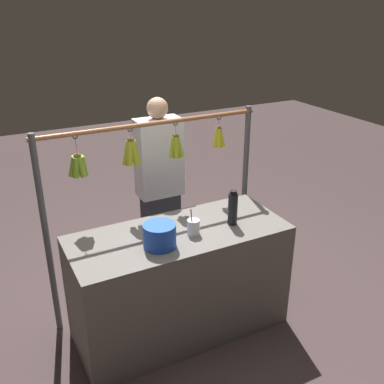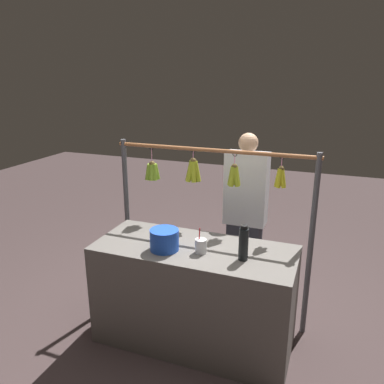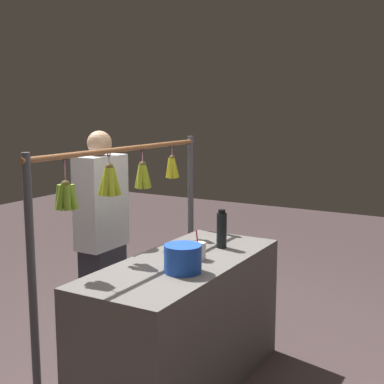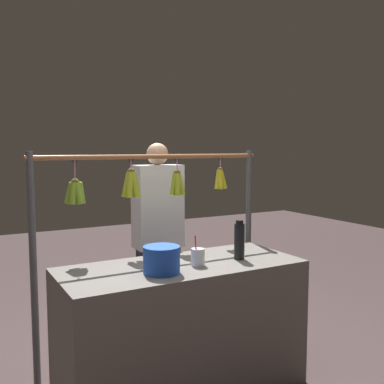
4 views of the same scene
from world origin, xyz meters
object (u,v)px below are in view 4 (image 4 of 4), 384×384
(vendor_person, at_px, (158,243))
(water_bottle, at_px, (239,241))
(drink_cup, at_px, (198,257))
(blue_bucket, at_px, (162,260))

(vendor_person, bearing_deg, water_bottle, 102.08)
(drink_cup, bearing_deg, blue_bucket, 9.70)
(drink_cup, distance_m, vendor_person, 0.88)
(water_bottle, relative_size, drink_cup, 1.38)
(water_bottle, xyz_separation_m, vendor_person, (0.18, -0.86, -0.16))
(water_bottle, relative_size, vendor_person, 0.16)
(drink_cup, bearing_deg, vendor_person, -98.48)
(water_bottle, distance_m, vendor_person, 0.89)
(vendor_person, bearing_deg, drink_cup, 81.52)
(water_bottle, height_order, vendor_person, vendor_person)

